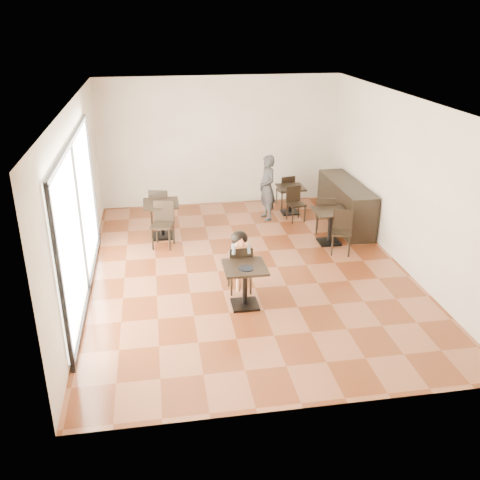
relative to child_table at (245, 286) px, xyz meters
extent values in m
cube|color=brown|center=(0.29, 1.37, -0.37)|extent=(6.00, 8.00, 0.01)
cube|color=white|center=(0.29, 1.37, 2.83)|extent=(6.00, 8.00, 0.01)
cube|color=white|center=(0.29, 5.37, 1.23)|extent=(6.00, 0.01, 3.20)
cube|color=white|center=(0.29, -2.63, 1.23)|extent=(6.00, 0.01, 3.20)
cube|color=white|center=(-2.71, 1.37, 1.23)|extent=(0.01, 8.00, 3.20)
cube|color=white|center=(3.29, 1.37, 1.23)|extent=(0.01, 8.00, 3.20)
cube|color=white|center=(-2.68, 0.87, 1.03)|extent=(0.04, 4.50, 2.60)
cylinder|color=black|center=(0.00, -0.10, 0.38)|extent=(0.25, 0.25, 0.02)
imported|color=#343539|center=(1.22, 4.00, 0.40)|extent=(0.48, 0.63, 1.55)
cube|color=black|center=(2.94, 3.37, 0.13)|extent=(0.60, 2.40, 1.00)
camera|label=1|loc=(-1.35, -7.78, 4.22)|focal=40.00mm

